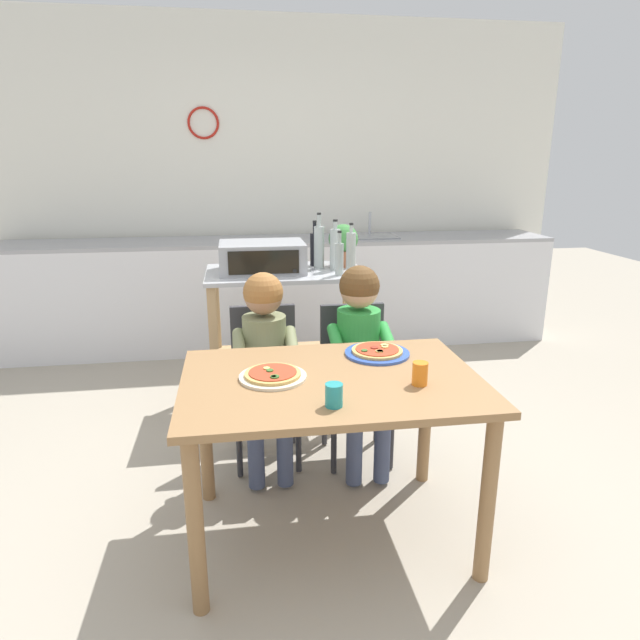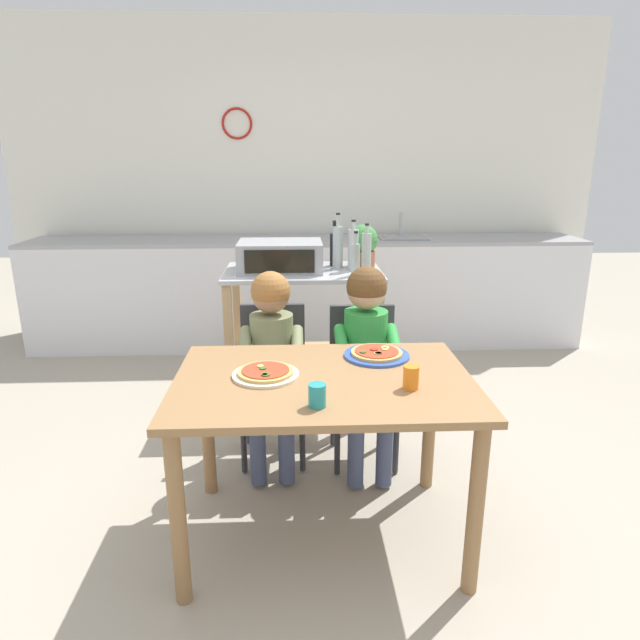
# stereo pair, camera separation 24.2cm
# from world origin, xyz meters

# --- Properties ---
(ground_plane) EXTENTS (11.81, 11.81, 0.00)m
(ground_plane) POSITION_xyz_m (0.00, 1.18, 0.00)
(ground_plane) COLOR #A89E8C
(back_wall_tiled) EXTENTS (5.14, 0.14, 2.70)m
(back_wall_tiled) POSITION_xyz_m (-0.00, 3.01, 1.35)
(back_wall_tiled) COLOR white
(back_wall_tiled) RESTS_ON ground
(kitchen_counter) EXTENTS (4.63, 0.60, 1.11)m
(kitchen_counter) POSITION_xyz_m (0.00, 2.60, 0.46)
(kitchen_counter) COLOR silver
(kitchen_counter) RESTS_ON ground
(kitchen_island_cart) EXTENTS (0.98, 0.60, 0.89)m
(kitchen_island_cart) POSITION_xyz_m (-0.06, 1.37, 0.59)
(kitchen_island_cart) COLOR #B7BABF
(kitchen_island_cart) RESTS_ON ground
(toaster_oven) EXTENTS (0.52, 0.38, 0.18)m
(toaster_oven) POSITION_xyz_m (-0.20, 1.37, 0.98)
(toaster_oven) COLOR #999BA0
(toaster_oven) RESTS_ON kitchen_island_cart
(bottle_clear_vinegar) EXTENTS (0.07, 0.07, 0.31)m
(bottle_clear_vinegar) POSITION_xyz_m (0.26, 1.36, 1.02)
(bottle_clear_vinegar) COLOR #ADB7B2
(bottle_clear_vinegar) RESTS_ON kitchen_island_cart
(bottle_squat_spirits) EXTENTS (0.06, 0.06, 0.29)m
(bottle_squat_spirits) POSITION_xyz_m (0.15, 1.52, 1.00)
(bottle_squat_spirits) COLOR black
(bottle_squat_spirits) RESTS_ON kitchen_island_cart
(bottle_slim_sauce) EXTENTS (0.06, 0.06, 0.35)m
(bottle_slim_sauce) POSITION_xyz_m (0.17, 1.42, 1.03)
(bottle_slim_sauce) COLOR #ADB7B2
(bottle_slim_sauce) RESTS_ON kitchen_island_cart
(bottle_tall_green_wine) EXTENTS (0.06, 0.06, 0.32)m
(bottle_tall_green_wine) POSITION_xyz_m (0.31, 1.12, 1.03)
(bottle_tall_green_wine) COLOR #ADB7B2
(bottle_tall_green_wine) RESTS_ON kitchen_island_cart
(bottle_dark_olive_oil) EXTENTS (0.05, 0.05, 0.26)m
(bottle_dark_olive_oil) POSITION_xyz_m (0.25, 1.20, 0.99)
(bottle_dark_olive_oil) COLOR #ADB7B2
(bottle_dark_olive_oil) RESTS_ON kitchen_island_cart
(potted_herb_plant) EXTENTS (0.19, 0.19, 0.27)m
(potted_herb_plant) POSITION_xyz_m (0.33, 1.48, 1.03)
(potted_herb_plant) COLOR #9E5B3D
(potted_herb_plant) RESTS_ON kitchen_island_cart
(dining_table) EXTENTS (1.18, 0.81, 0.73)m
(dining_table) POSITION_xyz_m (0.00, 0.00, 0.62)
(dining_table) COLOR olive
(dining_table) RESTS_ON ground
(dining_chair_left) EXTENTS (0.36, 0.36, 0.81)m
(dining_chair_left) POSITION_xyz_m (-0.23, 0.71, 0.48)
(dining_chair_left) COLOR #333338
(dining_chair_left) RESTS_ON ground
(dining_chair_right) EXTENTS (0.36, 0.36, 0.81)m
(dining_chair_right) POSITION_xyz_m (0.25, 0.67, 0.48)
(dining_chair_right) COLOR #333338
(dining_chair_right) RESTS_ON ground
(child_in_olive_shirt) EXTENTS (0.32, 0.42, 1.01)m
(child_in_olive_shirt) POSITION_xyz_m (-0.23, 0.59, 0.66)
(child_in_olive_shirt) COLOR #424C6B
(child_in_olive_shirt) RESTS_ON ground
(child_in_green_shirt) EXTENTS (0.32, 0.42, 1.04)m
(child_in_green_shirt) POSITION_xyz_m (0.25, 0.55, 0.68)
(child_in_green_shirt) COLOR #424C6B
(child_in_green_shirt) RESTS_ON ground
(pizza_plate_cream) EXTENTS (0.27, 0.27, 0.03)m
(pizza_plate_cream) POSITION_xyz_m (-0.23, 0.03, 0.74)
(pizza_plate_cream) COLOR beige
(pizza_plate_cream) RESTS_ON dining_table
(pizza_plate_blue_rimmed) EXTENTS (0.29, 0.29, 0.03)m
(pizza_plate_blue_rimmed) POSITION_xyz_m (0.25, 0.23, 0.74)
(pizza_plate_blue_rimmed) COLOR #3356B7
(pizza_plate_blue_rimmed) RESTS_ON dining_table
(drinking_cup_orange) EXTENTS (0.06, 0.06, 0.09)m
(drinking_cup_orange) POSITION_xyz_m (0.32, -0.12, 0.78)
(drinking_cup_orange) COLOR orange
(drinking_cup_orange) RESTS_ON dining_table
(drinking_cup_teal) EXTENTS (0.06, 0.06, 0.08)m
(drinking_cup_teal) POSITION_xyz_m (-0.04, -0.26, 0.77)
(drinking_cup_teal) COLOR teal
(drinking_cup_teal) RESTS_ON dining_table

